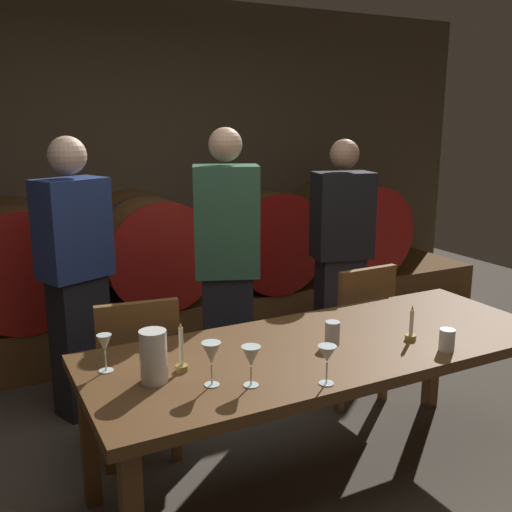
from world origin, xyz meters
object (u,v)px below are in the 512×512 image
candle_left (182,357)px  wine_glass_center_left (211,354)px  wine_barrel_right (256,236)px  pitcher (153,356)px  wine_glass_center_right (251,357)px  wine_barrel_far_right (344,227)px  guest_center (227,267)px  cup_left (332,333)px  wine_glass_far_right (327,355)px  cup_right (447,340)px  chair_left (137,370)px  guest_right (341,257)px  chair_right (354,326)px  wine_barrel_center (145,247)px  wine_glass_far_left (105,345)px  guest_left (76,277)px  wine_barrel_left (16,260)px  dining_table (326,358)px  candle_right (411,331)px

candle_left → wine_glass_center_left: candle_left is taller
wine_barrel_right → pitcher: size_ratio=4.40×
wine_barrel_right → wine_glass_center_right: (-1.28, -2.45, 0.08)m
wine_barrel_far_right → wine_glass_center_left: 3.33m
wine_barrel_far_right → wine_glass_center_left: size_ratio=5.26×
guest_center → cup_left: 1.04m
wine_glass_far_right → cup_right: wine_glass_far_right is taller
chair_left → guest_right: 1.64m
wine_barrel_far_right → chair_right: 1.91m
wine_barrel_center → guest_right: bearing=-48.7°
guest_right → wine_glass_center_left: size_ratio=9.08×
chair_right → wine_glass_far_left: bearing=14.9°
guest_right → wine_glass_center_left: bearing=52.9°
guest_right → candle_left: guest_right is taller
guest_left → chair_right: bearing=135.1°
chair_right → wine_barrel_left: bearing=-43.5°
wine_barrel_right → chair_left: bearing=-133.3°
cup_right → chair_left: bearing=140.4°
wine_glass_center_right → cup_left: bearing=21.9°
pitcher → wine_barrel_far_right: bearing=41.7°
chair_left → chair_right: bearing=-172.0°
candle_left → wine_barrel_far_right: bearing=42.6°
dining_table → cup_right: bearing=-35.8°
wine_glass_center_left → wine_glass_center_right: bearing=-28.4°
wine_barrel_center → dining_table: 2.24m
guest_right → wine_glass_center_right: 1.86m
wine_glass_far_left → wine_glass_center_left: (0.33, -0.32, 0.01)m
dining_table → candle_right: candle_right is taller
wine_barrel_left → pitcher: size_ratio=4.40×
candle_left → wine_glass_far_left: (-0.28, 0.14, 0.05)m
guest_center → wine_barrel_right: bearing=-102.8°
wine_barrel_center → pitcher: wine_barrel_center is taller
wine_barrel_far_right → candle_right: size_ratio=5.42×
guest_right → cup_left: 1.35m
chair_right → cup_left: (-0.63, -0.66, 0.29)m
pitcher → wine_glass_center_right: 0.38m
wine_barrel_right → candle_right: size_ratio=5.42×
guest_right → candle_right: 1.29m
guest_center → pitcher: bearing=74.1°
pitcher → cup_right: pitcher is taller
wine_barrel_far_right → dining_table: wine_barrel_far_right is taller
dining_table → cup_right: cup_right is taller
chair_right → cup_left: size_ratio=8.25×
guest_center → cup_left: (0.06, -1.03, -0.08)m
guest_right → guest_left: bearing=6.6°
guest_center → wine_glass_center_right: size_ratio=10.42×
dining_table → cup_left: 0.13m
candle_left → pitcher: size_ratio=1.00×
candle_left → cup_right: (1.12, -0.34, -0.01)m
chair_left → chair_right: 1.37m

